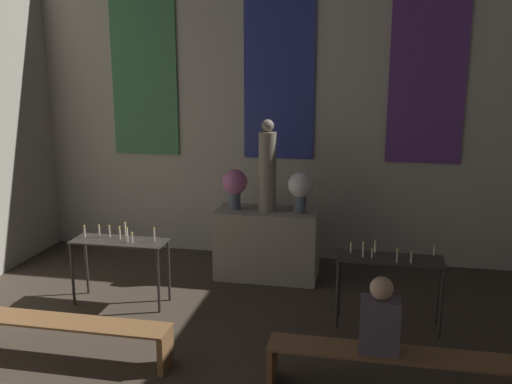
# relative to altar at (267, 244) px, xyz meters

# --- Properties ---
(wall_back) EXTENTS (7.83, 0.16, 4.93)m
(wall_back) POSITION_rel_altar_xyz_m (0.00, 0.99, 2.00)
(wall_back) COLOR #B2AD9E
(wall_back) RESTS_ON ground_plane
(altar) EXTENTS (1.43, 0.68, 0.98)m
(altar) POSITION_rel_altar_xyz_m (0.00, 0.00, 0.00)
(altar) COLOR gray
(altar) RESTS_ON ground_plane
(statue) EXTENTS (0.24, 0.24, 1.28)m
(statue) POSITION_rel_altar_xyz_m (0.00, 0.00, 1.09)
(statue) COLOR gray
(statue) RESTS_ON altar
(flower_vase_left) EXTENTS (0.35, 0.35, 0.57)m
(flower_vase_left) POSITION_rel_altar_xyz_m (-0.47, 0.00, 0.85)
(flower_vase_left) COLOR #4C5666
(flower_vase_left) RESTS_ON altar
(flower_vase_right) EXTENTS (0.35, 0.35, 0.57)m
(flower_vase_right) POSITION_rel_altar_xyz_m (0.47, 0.00, 0.85)
(flower_vase_right) COLOR #4C5666
(flower_vase_right) RESTS_ON altar
(candle_rack_left) EXTENTS (1.20, 0.43, 1.03)m
(candle_rack_left) POSITION_rel_altar_xyz_m (-1.66, -1.26, 0.22)
(candle_rack_left) COLOR #332D28
(candle_rack_left) RESTS_ON ground_plane
(candle_rack_right) EXTENTS (1.20, 0.43, 1.03)m
(candle_rack_right) POSITION_rel_altar_xyz_m (1.65, -1.26, 0.22)
(candle_rack_right) COLOR #332D28
(candle_rack_right) RESTS_ON ground_plane
(pew_back_left) EXTENTS (2.31, 0.36, 0.42)m
(pew_back_left) POSITION_rel_altar_xyz_m (-1.67, -2.70, -0.17)
(pew_back_left) COLOR brown
(pew_back_left) RESTS_ON ground_plane
(pew_back_right) EXTENTS (2.31, 0.36, 0.42)m
(pew_back_right) POSITION_rel_altar_xyz_m (1.67, -2.70, -0.17)
(pew_back_right) COLOR brown
(pew_back_right) RESTS_ON ground_plane
(person_seated) EXTENTS (0.36, 0.24, 0.72)m
(person_seated) POSITION_rel_altar_xyz_m (1.53, -2.70, 0.25)
(person_seated) COLOR #564C56
(person_seated) RESTS_ON pew_back_right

